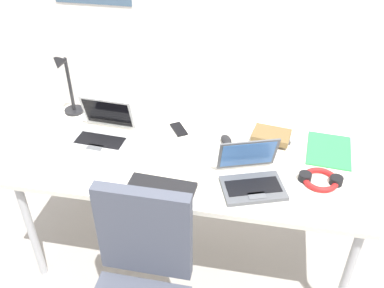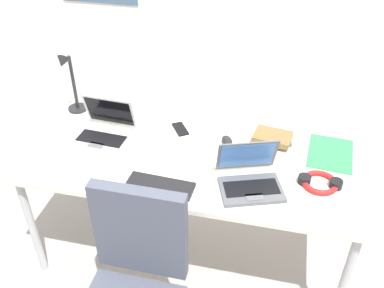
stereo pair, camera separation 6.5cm
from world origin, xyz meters
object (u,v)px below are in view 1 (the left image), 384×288
Objects in this scene: external_keyboard at (162,186)px; paper_folder_center at (329,150)px; cell_phone at (179,129)px; desk_lamp at (67,86)px; laptop_mid_desk at (251,177)px; computer_mouse at (226,140)px; headphones at (320,179)px; book_stack at (272,136)px; laptop_near_mouse at (103,133)px.

external_keyboard is 1.06× the size of paper_folder_center.
cell_phone is at bearing 96.24° from external_keyboard.
desk_lamp is 1.09× the size of laptop_mid_desk.
computer_mouse is 0.45× the size of headphones.
headphones reaches higher than cell_phone.
desk_lamp is at bearing 143.06° from cell_phone.
external_keyboard is 0.72m from book_stack.
external_keyboard is at bearing -165.41° from laptop_mid_desk.
desk_lamp is 1.21× the size of external_keyboard.
paper_folder_center is at bearing 77.64° from headphones.
desk_lamp is 1.54m from paper_folder_center.
paper_folder_center is at bearing -36.20° from cell_phone.
cell_phone is (-0.29, 0.07, -0.01)m from computer_mouse.
book_stack reaches higher than external_keyboard.
laptop_near_mouse is 1.49× the size of headphones.
paper_folder_center is at bearing -3.37° from desk_lamp.
laptop_mid_desk is 0.37m from computer_mouse.
book_stack reaches higher than headphones.
headphones is at bearing -102.36° from paper_folder_center.
book_stack is at bearing 78.03° from laptop_mid_desk.
book_stack reaches higher than computer_mouse.
cell_phone is (0.68, -0.04, -0.19)m from desk_lamp.
laptop_mid_desk is 1.12× the size of external_keyboard.
computer_mouse is at bearing 62.54° from external_keyboard.
book_stack reaches higher than paper_folder_center.
computer_mouse is 0.56m from headphones.
desk_lamp reaches higher than book_stack.
laptop_mid_desk is at bearing -138.04° from paper_folder_center.
cell_phone is 0.44× the size of paper_folder_center.
cell_phone is 0.53m from book_stack.
paper_folder_center is at bearing 41.96° from laptop_mid_desk.
laptop_near_mouse is 0.94m from book_stack.
book_stack is (0.08, 0.40, -0.01)m from laptop_mid_desk.
laptop_near_mouse is at bearing 144.67° from external_keyboard.
laptop_mid_desk is 2.71× the size of cell_phone.
cell_phone is at bearing -3.78° from desk_lamp.
laptop_mid_desk is 0.41m from book_stack.
paper_folder_center is (0.31, -0.04, -0.03)m from book_stack.
headphones is at bearing 17.37° from external_keyboard.
headphones is at bearing -51.35° from book_stack.
headphones is 0.96× the size of book_stack.
cell_phone is at bearing 157.99° from headphones.
external_keyboard is 3.44× the size of computer_mouse.
paper_folder_center is at bearing -7.61° from book_stack.
desk_lamp reaches higher than laptop_near_mouse.
external_keyboard is 0.78m from headphones.
headphones is 0.69× the size of paper_folder_center.
paper_folder_center is (1.24, 0.13, -0.04)m from laptop_near_mouse.
desk_lamp is 0.92m from external_keyboard.
computer_mouse is (-0.16, 0.33, -0.03)m from laptop_mid_desk.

